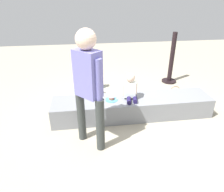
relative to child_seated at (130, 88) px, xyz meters
The scene contains 11 objects.
ground_plane 0.58m from the child_seated, 10.44° to the left, with size 12.00×12.00×0.00m, color #A59C86.
concrete_ledge 0.40m from the child_seated, 10.44° to the left, with size 2.91×0.59×0.36m, color gray.
child_seated is the anchor object (origin of this frame).
adult_standing 1.10m from the child_seated, 137.47° to the right, with size 0.39×0.40×1.72m.
cake_plate 0.38m from the child_seated, behind, with size 0.22×0.22×0.07m.
gift_bag 1.51m from the child_seated, 109.56° to the left, with size 0.25×0.13×0.35m.
railing_post 2.00m from the child_seated, 47.07° to the left, with size 0.36×0.36×1.25m.
water_bottle_near_gift 1.49m from the child_seated, 136.55° to the left, with size 0.06×0.06×0.22m.
water_bottle_far_side 0.68m from the child_seated, 86.38° to the left, with size 0.06×0.06×0.23m.
handbag_black_leather 0.93m from the child_seated, 129.72° to the left, with size 0.30×0.14×0.30m.
handbag_brown_canvas 1.33m from the child_seated, 26.05° to the left, with size 0.30×0.13×0.30m.
Camera 1 is at (-0.83, -3.25, 2.12)m, focal length 33.22 mm.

